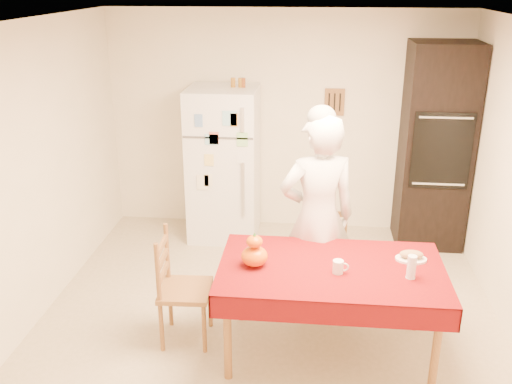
# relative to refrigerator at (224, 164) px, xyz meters

# --- Properties ---
(floor) EXTENTS (4.50, 4.50, 0.00)m
(floor) POSITION_rel_refrigerator_xyz_m (0.65, -1.88, -0.85)
(floor) COLOR tan
(floor) RESTS_ON ground
(room_shell) EXTENTS (4.02, 4.52, 2.51)m
(room_shell) POSITION_rel_refrigerator_xyz_m (0.65, -1.88, 0.77)
(room_shell) COLOR white
(room_shell) RESTS_ON ground
(refrigerator) EXTENTS (0.75, 0.74, 1.70)m
(refrigerator) POSITION_rel_refrigerator_xyz_m (0.00, 0.00, 0.00)
(refrigerator) COLOR white
(refrigerator) RESTS_ON floor
(oven_cabinet) EXTENTS (0.70, 0.62, 2.20)m
(oven_cabinet) POSITION_rel_refrigerator_xyz_m (2.28, 0.05, 0.25)
(oven_cabinet) COLOR black
(oven_cabinet) RESTS_ON floor
(dining_table) EXTENTS (1.70, 1.00, 0.76)m
(dining_table) POSITION_rel_refrigerator_xyz_m (1.15, -2.12, -0.16)
(dining_table) COLOR brown
(dining_table) RESTS_ON floor
(chair_far) EXTENTS (0.48, 0.46, 0.95)m
(chair_far) POSITION_rel_refrigerator_xyz_m (1.13, -1.40, -0.34)
(chair_far) COLOR brown
(chair_far) RESTS_ON floor
(chair_left) EXTENTS (0.42, 0.44, 0.95)m
(chair_left) POSITION_rel_refrigerator_xyz_m (-0.06, -2.05, -0.34)
(chair_left) COLOR brown
(chair_left) RESTS_ON floor
(seated_woman) EXTENTS (0.75, 0.60, 1.81)m
(seated_woman) POSITION_rel_refrigerator_xyz_m (1.04, -1.54, 0.06)
(seated_woman) COLOR silver
(seated_woman) RESTS_ON floor
(coffee_mug) EXTENTS (0.08, 0.08, 0.10)m
(coffee_mug) POSITION_rel_refrigerator_xyz_m (1.19, -2.21, -0.04)
(coffee_mug) COLOR white
(coffee_mug) RESTS_ON dining_table
(pumpkin_lower) EXTENTS (0.20, 0.20, 0.15)m
(pumpkin_lower) POSITION_rel_refrigerator_xyz_m (0.57, -2.15, -0.01)
(pumpkin_lower) COLOR #DE6205
(pumpkin_lower) RESTS_ON dining_table
(pumpkin_upper) EXTENTS (0.12, 0.12, 0.09)m
(pumpkin_upper) POSITION_rel_refrigerator_xyz_m (0.57, -2.15, 0.11)
(pumpkin_upper) COLOR #CF3B04
(pumpkin_upper) RESTS_ON pumpkin_lower
(wine_glass) EXTENTS (0.07, 0.07, 0.18)m
(wine_glass) POSITION_rel_refrigerator_xyz_m (1.72, -2.22, -0.00)
(wine_glass) COLOR silver
(wine_glass) RESTS_ON dining_table
(bread_plate) EXTENTS (0.24, 0.24, 0.02)m
(bread_plate) POSITION_rel_refrigerator_xyz_m (1.76, -1.94, -0.08)
(bread_plate) COLOR white
(bread_plate) RESTS_ON dining_table
(bread_loaf) EXTENTS (0.18, 0.10, 0.06)m
(bread_loaf) POSITION_rel_refrigerator_xyz_m (1.76, -1.94, -0.04)
(bread_loaf) COLOR #A97B53
(bread_loaf) RESTS_ON bread_plate
(spice_jar_left) EXTENTS (0.05, 0.05, 0.10)m
(spice_jar_left) POSITION_rel_refrigerator_xyz_m (0.11, 0.05, 0.90)
(spice_jar_left) COLOR #99631B
(spice_jar_left) RESTS_ON refrigerator
(spice_jar_mid) EXTENTS (0.05, 0.05, 0.10)m
(spice_jar_mid) POSITION_rel_refrigerator_xyz_m (0.19, 0.05, 0.90)
(spice_jar_mid) COLOR #9A651C
(spice_jar_mid) RESTS_ON refrigerator
(spice_jar_right) EXTENTS (0.05, 0.05, 0.10)m
(spice_jar_right) POSITION_rel_refrigerator_xyz_m (0.22, 0.05, 0.90)
(spice_jar_right) COLOR brown
(spice_jar_right) RESTS_ON refrigerator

